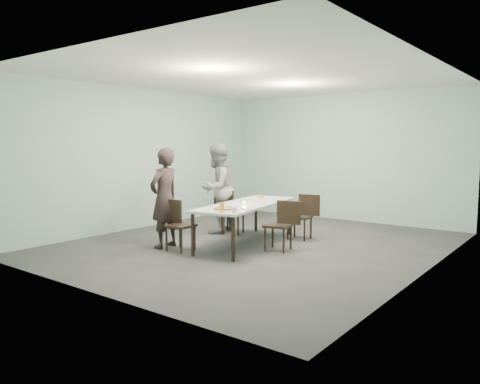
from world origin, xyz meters
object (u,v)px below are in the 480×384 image
Objects in this scene: pizza at (224,209)px; amber_tumbler at (262,197)px; chair_near_left at (177,221)px; tealight at (244,203)px; chair_far_left at (229,209)px; chair_near_right at (283,222)px; beer_glass at (222,207)px; diner_far at (217,188)px; chair_far_right at (304,213)px; diner_near at (164,198)px; table at (246,206)px; water_tumbler at (234,210)px; side_plate at (239,208)px.

amber_tumbler is at bearing 103.11° from pizza.
chair_near_left is 15.54× the size of tealight.
chair_far_left and chair_near_right have the same top height.
pizza is 6.07× the size of tealight.
chair_far_left is at bearing 125.91° from pizza.
chair_near_left is 2.56× the size of pizza.
chair_near_left is 5.80× the size of beer_glass.
beer_glass reaches higher than chair_far_left.
tealight is (1.21, -0.69, -0.14)m from diner_far.
chair_near_left and chair_far_left have the same top height.
chair_near_left is 0.48× the size of diner_far.
chair_far_right is (1.51, 0.39, 0.00)m from chair_far_left.
diner_near is 1.63m from diner_far.
pizza is at bearing 95.96° from diner_near.
beer_glass is (1.00, -0.00, 0.32)m from chair_near_left.
table is 1.16m from water_tumbler.
pizza is at bearing 122.80° from beer_glass.
table is 8.00× the size of pizza.
chair_far_left is 0.50× the size of diner_near.
diner_far is 20.30× the size of water_tumbler.
diner_far is at bearing 6.88° from chair_far_right.
amber_tumbler is at bearing 111.76° from water_tumbler.
tealight reaches higher than table.
side_plate is at bearing -63.56° from table.
diner_near reaches higher than tealight.
diner_far is (-0.16, 1.62, 0.04)m from diner_near.
diner_near is (-1.80, -1.02, 0.38)m from chair_near_right.
pizza is at bearing -113.96° from side_plate.
diner_far is 2.30m from water_tumbler.
side_plate is (1.30, 0.46, -0.12)m from diner_near.
diner_near is 1.52m from water_tumbler.
diner_near is at bearing -178.09° from water_tumbler.
chair_far_right is at bearing 58.79° from table.
chair_far_left reaches higher than pizza.
beer_glass is 1.88× the size of amber_tumbler.
side_plate is (1.46, -1.17, -0.16)m from diner_far.
table is at bearing 102.26° from pizza.
diner_near reaches higher than table.
beer_glass is at bearing -57.20° from pizza.
chair_near_right is at bearing 6.88° from tealight.
chair_far_right reaches higher than amber_tumbler.
diner_far is 1.40m from tealight.
water_tumbler is at bearing 62.96° from chair_near_right.
chair_far_left reaches higher than tealight.
beer_glass is (0.02, -0.47, 0.07)m from side_plate.
diner_far is at bearing -27.72° from chair_near_right.
amber_tumbler is (-1.00, 0.82, 0.29)m from chair_near_right.
diner_near is 31.32× the size of tealight.
pizza is at bearing 42.62° from chair_near_right.
beer_glass reaches higher than water_tumbler.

